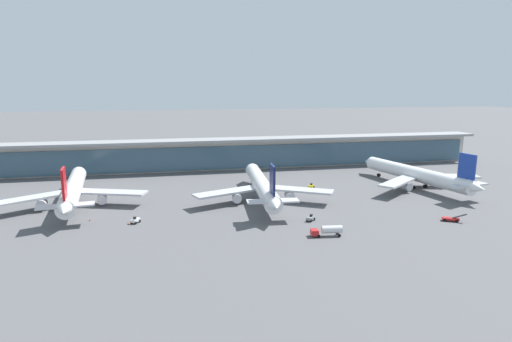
# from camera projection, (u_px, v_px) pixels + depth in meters

# --- Properties ---
(ground_plane) EXTENTS (1200.00, 1200.00, 0.00)m
(ground_plane) POSITION_uv_depth(u_px,v_px,m) (268.00, 204.00, 147.06)
(ground_plane) COLOR #515154
(airliner_left_stand) EXTENTS (49.34, 64.56, 17.19)m
(airliner_left_stand) POSITION_uv_depth(u_px,v_px,m) (73.00, 190.00, 145.09)
(airliner_left_stand) COLOR white
(airliner_left_stand) RESTS_ON ground
(airliner_centre_stand) EXTENTS (49.52, 64.60, 17.19)m
(airliner_centre_stand) POSITION_uv_depth(u_px,v_px,m) (262.00, 186.00, 151.09)
(airliner_centre_stand) COLOR white
(airliner_centre_stand) RESTS_ON ground
(airliner_right_stand) EXTENTS (48.66, 64.14, 17.19)m
(airliner_right_stand) POSITION_uv_depth(u_px,v_px,m) (417.00, 174.00, 170.16)
(airliner_right_stand) COLOR white
(airliner_right_stand) RESTS_ON ground
(service_truck_near_nose_white) EXTENTS (2.97, 3.33, 2.05)m
(service_truck_near_nose_white) POSITION_uv_depth(u_px,v_px,m) (136.00, 220.00, 126.65)
(service_truck_near_nose_white) COLOR silver
(service_truck_near_nose_white) RESTS_ON ground
(service_truck_under_wing_yellow) EXTENTS (3.29, 3.14, 2.05)m
(service_truck_under_wing_yellow) POSITION_uv_depth(u_px,v_px,m) (311.00, 186.00, 169.50)
(service_truck_under_wing_yellow) COLOR yellow
(service_truck_under_wing_yellow) RESTS_ON ground
(service_truck_mid_apron_grey) EXTENTS (3.26, 3.19, 2.05)m
(service_truck_mid_apron_grey) POSITION_uv_depth(u_px,v_px,m) (311.00, 218.00, 128.74)
(service_truck_mid_apron_grey) COLOR gray
(service_truck_mid_apron_grey) RESTS_ON ground
(service_truck_by_tail_red) EXTENTS (6.60, 4.48, 2.70)m
(service_truck_by_tail_red) POSITION_uv_depth(u_px,v_px,m) (451.00, 219.00, 128.43)
(service_truck_by_tail_red) COLOR #B21E1E
(service_truck_by_tail_red) RESTS_ON ground
(service_truck_on_taxiway_red) EXTENTS (8.81, 3.41, 2.95)m
(service_truck_on_taxiway_red) POSITION_uv_depth(u_px,v_px,m) (328.00, 230.00, 115.60)
(service_truck_on_taxiway_red) COLOR #B21E1E
(service_truck_on_taxiway_red) RESTS_ON ground
(terminal_building) EXTENTS (254.51, 12.80, 15.20)m
(terminal_building) POSITION_uv_depth(u_px,v_px,m) (237.00, 153.00, 209.30)
(terminal_building) COLOR beige
(terminal_building) RESTS_ON ground
(safety_cone_alpha) EXTENTS (0.62, 0.62, 0.70)m
(safety_cone_alpha) POSITION_uv_depth(u_px,v_px,m) (128.00, 223.00, 125.66)
(safety_cone_alpha) COLOR orange
(safety_cone_alpha) RESTS_ON ground
(safety_cone_bravo) EXTENTS (0.62, 0.62, 0.70)m
(safety_cone_bravo) POSITION_uv_depth(u_px,v_px,m) (90.00, 220.00, 129.04)
(safety_cone_bravo) COLOR orange
(safety_cone_bravo) RESTS_ON ground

